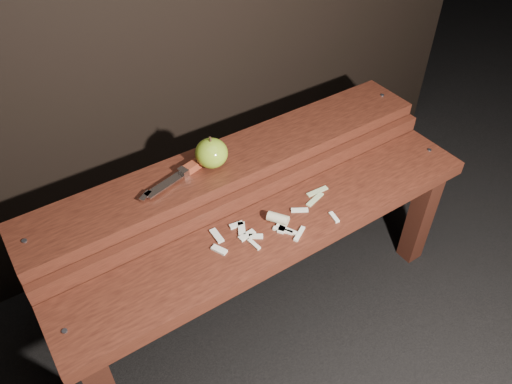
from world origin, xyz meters
TOP-DOWN VIEW (x-y plane):
  - ground at (0.00, 0.00)m, footprint 60.00×60.00m
  - bench_front_tier at (0.00, -0.06)m, footprint 1.20×0.20m
  - bench_rear_tier at (0.00, 0.17)m, footprint 1.20×0.21m
  - apple at (-0.07, 0.17)m, footprint 0.09×0.09m
  - knife at (-0.12, 0.18)m, footprint 0.25×0.08m
  - apple_scraps at (-0.01, -0.04)m, footprint 0.38×0.16m

SIDE VIEW (x-z plane):
  - ground at x=0.00m, z-range 0.00..0.00m
  - bench_front_tier at x=0.00m, z-range 0.14..0.56m
  - bench_rear_tier at x=0.00m, z-range 0.16..0.67m
  - apple_scraps at x=-0.01m, z-range 0.41..0.44m
  - knife at x=-0.12m, z-range 0.50..0.52m
  - apple at x=-0.07m, z-range 0.49..0.58m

